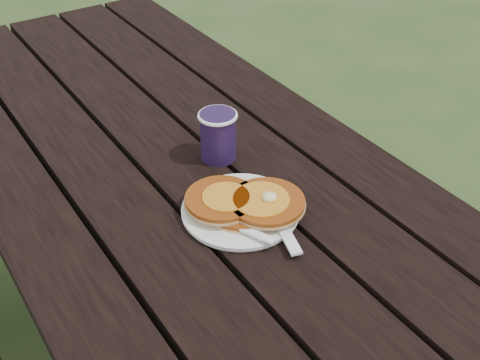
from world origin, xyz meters
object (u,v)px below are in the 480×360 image
plate (240,211)px  coffee_cup (218,133)px  picnic_table (186,289)px  pancake_stack (246,203)px

plate → coffee_cup: coffee_cup is taller
picnic_table → pancake_stack: size_ratio=9.23×
coffee_cup → picnic_table: bearing=149.6°
picnic_table → coffee_cup: size_ratio=17.70×
picnic_table → pancake_stack: 0.46m
picnic_table → plate: 0.44m
pancake_stack → coffee_cup: bearing=72.9°
picnic_table → pancake_stack: bearing=-85.0°
picnic_table → coffee_cup: 0.45m
picnic_table → plate: (0.01, -0.22, 0.39)m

